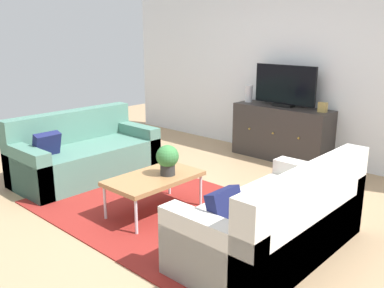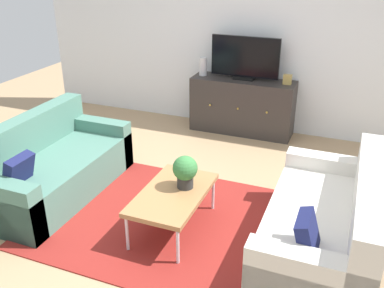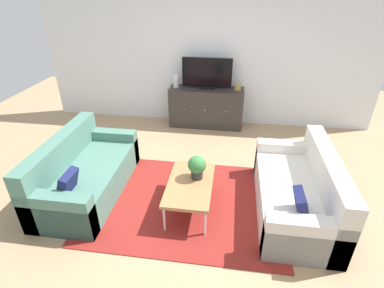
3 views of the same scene
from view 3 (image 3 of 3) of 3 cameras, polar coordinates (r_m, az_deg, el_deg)
ground_plane at (r=4.12m, az=-0.78°, el=-9.89°), size 10.00×10.00×0.00m
wall_back at (r=5.86m, az=3.12°, el=16.90°), size 6.40×0.12×2.70m
area_rug at (r=4.00m, az=-1.12°, el=-11.17°), size 2.50×1.90×0.01m
couch_left_side at (r=4.30m, az=-20.39°, el=-5.59°), size 0.86×1.75×0.82m
couch_right_side at (r=3.95m, az=20.26°, el=-9.00°), size 0.86×1.75×0.82m
coffee_table at (r=3.70m, az=-0.39°, el=-7.90°), size 0.55×0.96×0.40m
potted_plant at (r=3.68m, az=0.97°, el=-4.32°), size 0.23×0.23×0.31m
tv_console at (r=5.88m, az=2.73°, el=7.07°), size 1.43×0.47×0.77m
flat_screen_tv at (r=5.68m, az=2.91°, el=13.44°), size 0.93×0.16×0.58m
glass_vase at (r=5.79m, az=-3.13°, el=12.05°), size 0.11×0.11×0.25m
mantel_clock at (r=5.71m, az=8.87°, el=10.85°), size 0.11×0.07×0.13m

